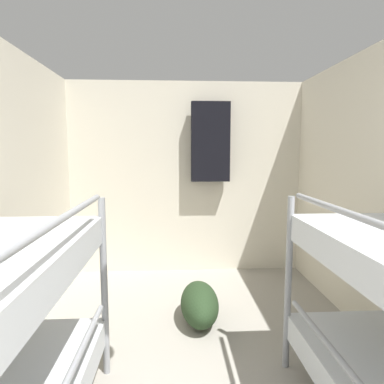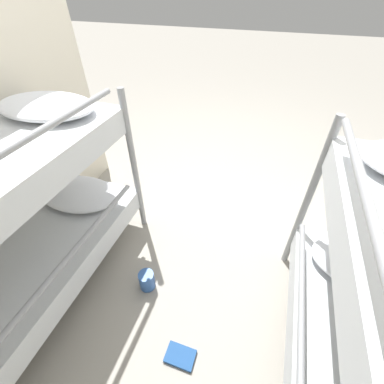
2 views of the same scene
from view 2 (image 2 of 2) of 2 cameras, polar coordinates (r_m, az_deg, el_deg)
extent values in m
plane|color=gray|center=(2.56, 7.33, -0.97)|extent=(20.00, 20.00, 0.00)
cylinder|color=gray|center=(1.75, 23.98, -2.42)|extent=(0.04, 0.04, 1.17)
ellipsoid|color=white|center=(1.82, 34.52, -13.20)|extent=(0.61, 0.40, 0.09)
cylinder|color=gray|center=(1.27, 23.00, -33.89)|extent=(0.03, 1.64, 0.03)
cylinder|color=gray|center=(1.95, -12.65, 5.13)|extent=(0.04, 0.04, 1.17)
cube|color=silver|center=(1.93, -35.96, -16.54)|extent=(0.76, 1.93, 0.16)
ellipsoid|color=white|center=(2.12, -23.84, -0.26)|extent=(0.61, 0.40, 0.09)
cylinder|color=gray|center=(1.53, -29.88, -17.53)|extent=(0.03, 1.64, 0.03)
ellipsoid|color=white|center=(1.80, -29.74, 16.34)|extent=(0.61, 0.40, 0.09)
cylinder|color=#2D569E|center=(1.89, -10.00, -18.77)|extent=(0.11, 0.11, 0.14)
cube|color=navy|center=(1.74, -2.63, -32.62)|extent=(0.17, 0.11, 0.02)
camera|label=1|loc=(1.61, 15.69, 31.29)|focal=32.00mm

